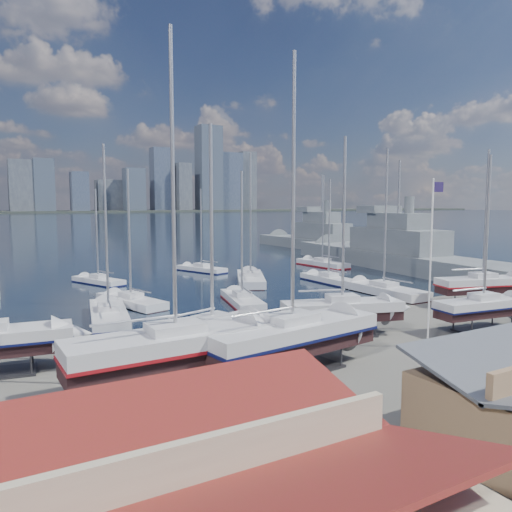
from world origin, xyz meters
TOP-DOWN VIEW (x-y plane):
  - ground at (0.00, -10.00)m, footprint 1400.00×1400.00m
  - water at (0.00, 300.00)m, footprint 1400.00×600.00m
  - sailboat_cradle_1 at (-12.19, -11.45)m, footprint 12.12×3.67m
  - sailboat_cradle_2 at (-8.77, -8.78)m, footprint 9.39×5.26m
  - sailboat_cradle_3 at (-5.24, -12.51)m, footprint 12.01×4.78m
  - sailboat_cradle_4 at (2.71, -7.49)m, footprint 9.50×5.25m
  - sailboat_cradle_5 at (13.38, -11.91)m, footprint 8.67×3.38m
  - sailboat_cradle_6 at (22.66, -5.10)m, footprint 9.84×5.26m
  - sailboat_moored_3 at (-11.66, 6.46)m, footprint 4.79×10.91m
  - sailboat_moored_4 at (-8.27, 11.54)m, footprint 5.02×9.64m
  - sailboat_moored_5 at (-8.12, 26.92)m, footprint 5.35×8.58m
  - sailboat_moored_6 at (1.63, 6.78)m, footprint 4.80×9.62m
  - sailboat_moored_7 at (8.81, 17.92)m, footprint 7.88×11.56m
  - sailboat_moored_8 at (7.67, 30.90)m, footprint 5.31×8.86m
  - sailboat_moored_9 at (17.74, 3.59)m, footprint 3.22×11.10m
  - sailboat_moored_10 at (17.66, 13.35)m, footprint 2.58×9.17m
  - sailboat_moored_11 at (27.03, 26.97)m, footprint 3.45×10.31m
  - naval_ship_east at (35.52, 19.26)m, footprint 12.94×48.71m
  - naval_ship_west at (44.73, 50.83)m, footprint 7.01×41.91m
  - car_a at (-7.99, -20.73)m, footprint 2.29×3.96m
  - car_b at (-9.58, -19.26)m, footprint 4.82×2.06m
  - flagpole at (6.02, -12.95)m, footprint 1.04×0.12m

SIDE VIEW (x-z plane):
  - water at x=0.00m, z-range -0.35..0.05m
  - ground at x=0.00m, z-range 0.00..0.00m
  - sailboat_moored_6 at x=1.63m, z-range -6.62..7.23m
  - sailboat_moored_10 at x=17.66m, z-range -6.55..7.16m
  - sailboat_moored_11 at x=27.03m, z-range -7.29..7.90m
  - sailboat_moored_3 at x=-11.66m, z-range -7.58..8.20m
  - sailboat_moored_8 at x=7.67m, z-range -6.10..6.71m
  - sailboat_moored_5 at x=-8.12m, z-range -5.91..6.53m
  - sailboat_moored_4 at x=-8.27m, z-range -6.69..7.33m
  - sailboat_moored_9 at x=17.74m, z-range -8.03..8.68m
  - sailboat_moored_7 at x=8.81m, z-range -8.23..8.88m
  - car_a at x=-7.99m, z-range 0.00..1.27m
  - car_b at x=-9.58m, z-range 0.00..1.55m
  - naval_ship_west at x=44.73m, z-range -7.22..10.55m
  - naval_ship_east at x=35.52m, z-range -7.50..10.83m
  - sailboat_cradle_5 at x=13.38m, z-range -4.95..8.87m
  - sailboat_cradle_2 at x=-8.77m, z-range -5.41..9.45m
  - sailboat_cradle_4 at x=2.71m, z-range -5.49..9.54m
  - sailboat_cradle_6 at x=22.66m, z-range -5.64..9.72m
  - sailboat_cradle_3 at x=-5.24m, z-range -7.13..11.54m
  - sailboat_cradle_1 at x=-12.19m, z-range -7.37..11.84m
  - flagpole at x=6.02m, z-range 0.88..12.68m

